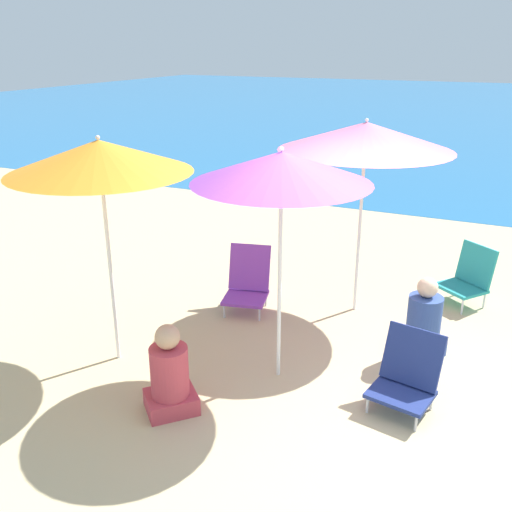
{
  "coord_description": "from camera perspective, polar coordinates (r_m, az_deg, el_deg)",
  "views": [
    {
      "loc": [
        0.92,
        -4.33,
        3.0
      ],
      "look_at": [
        -1.3,
        0.51,
        1.0
      ],
      "focal_mm": 40.0,
      "sensor_mm": 36.0,
      "label": 1
    }
  ],
  "objects": [
    {
      "name": "beach_chair_navy",
      "position": [
        5.2,
        14.86,
        -11.36
      ],
      "size": [
        0.6,
        0.61,
        0.68
      ],
      "rotation": [
        0.0,
        0.0,
        -0.19
      ],
      "color": "silver",
      "rests_on": "ground"
    },
    {
      "name": "beach_chair_teal",
      "position": [
        7.36,
        20.5,
        -1.9
      ],
      "size": [
        0.7,
        0.69,
        0.73
      ],
      "rotation": [
        0.0,
        0.0,
        -0.65
      ],
      "color": "silver",
      "rests_on": "ground"
    },
    {
      "name": "ground_plane",
      "position": [
        5.35,
        10.74,
        -13.94
      ],
      "size": [
        60.0,
        60.0,
        0.0
      ],
      "primitive_type": "plane",
      "color": "#C6B284"
    },
    {
      "name": "person_seated_near",
      "position": [
        5.01,
        -8.62,
        -11.84
      ],
      "size": [
        0.55,
        0.56,
        0.82
      ],
      "rotation": [
        0.0,
        0.0,
        -0.77
      ],
      "color": "#BF3F4C",
      "rests_on": "ground"
    },
    {
      "name": "beach_umbrella_purple",
      "position": [
        4.85,
        2.56,
        8.8
      ],
      "size": [
        1.56,
        1.56,
        2.19
      ],
      "color": "white",
      "rests_on": "ground"
    },
    {
      "name": "sea_water",
      "position": [
        30.55,
        23.46,
        13.33
      ],
      "size": [
        60.0,
        40.0,
        0.01
      ],
      "color": "#23669E",
      "rests_on": "ground"
    },
    {
      "name": "beach_chair_purple",
      "position": [
        6.78,
        -0.84,
        -2.58
      ],
      "size": [
        0.61,
        0.67,
        0.74
      ],
      "rotation": [
        0.0,
        0.0,
        0.23
      ],
      "color": "silver",
      "rests_on": "ground"
    },
    {
      "name": "beach_umbrella_pink",
      "position": [
        6.37,
        10.93,
        11.66
      ],
      "size": [
        1.91,
        1.91,
        2.25
      ],
      "color": "white",
      "rests_on": "ground"
    },
    {
      "name": "water_bottle",
      "position": [
        8.03,
        -0.79,
        -0.66
      ],
      "size": [
        0.08,
        0.08,
        0.23
      ],
      "color": "#4CB266",
      "rests_on": "ground"
    },
    {
      "name": "beach_umbrella_orange",
      "position": [
        5.34,
        -15.38,
        9.55
      ],
      "size": [
        1.67,
        1.67,
        2.24
      ],
      "color": "white",
      "rests_on": "ground"
    },
    {
      "name": "person_seated_far",
      "position": [
        5.94,
        16.37,
        -6.76
      ],
      "size": [
        0.48,
        0.52,
        0.88
      ],
      "rotation": [
        0.0,
        0.0,
        -0.3
      ],
      "color": "#334C8C",
      "rests_on": "ground"
    }
  ]
}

